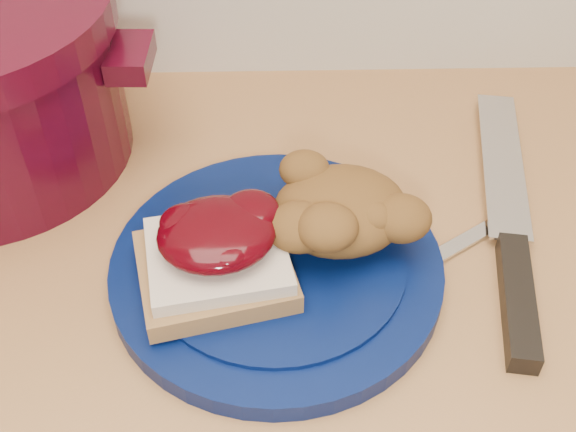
{
  "coord_description": "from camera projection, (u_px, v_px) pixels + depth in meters",
  "views": [
    {
      "loc": [
        0.04,
        1.09,
        1.36
      ],
      "look_at": [
        0.05,
        1.51,
        0.95
      ],
      "focal_mm": 45.0,
      "sensor_mm": 36.0,
      "label": 1
    }
  ],
  "objects": [
    {
      "name": "plate",
      "position": [
        277.0,
        268.0,
        0.6
      ],
      "size": [
        0.31,
        0.31,
        0.02
      ],
      "primitive_type": "cylinder",
      "rotation": [
        0.0,
        0.0,
        0.13
      ],
      "color": "#041141",
      "rests_on": "wood_countertop"
    },
    {
      "name": "sandwich",
      "position": [
        216.0,
        254.0,
        0.56
      ],
      "size": [
        0.14,
        0.13,
        0.06
      ],
      "rotation": [
        0.0,
        0.0,
        0.13
      ],
      "color": "olive",
      "rests_on": "plate"
    },
    {
      "name": "stuffing_mound",
      "position": [
        341.0,
        210.0,
        0.59
      ],
      "size": [
        0.12,
        0.11,
        0.06
      ],
      "primitive_type": "ellipsoid",
      "rotation": [
        0.0,
        0.0,
        0.13
      ],
      "color": "brown",
      "rests_on": "plate"
    },
    {
      "name": "chef_knife",
      "position": [
        513.0,
        257.0,
        0.61
      ],
      "size": [
        0.09,
        0.34,
        0.02
      ],
      "rotation": [
        0.0,
        0.0,
        1.41
      ],
      "color": "black",
      "rests_on": "wood_countertop"
    },
    {
      "name": "butter_knife",
      "position": [
        418.0,
        267.0,
        0.61
      ],
      "size": [
        0.16,
        0.11,
        0.0
      ],
      "primitive_type": "cube",
      "rotation": [
        0.0,
        0.0,
        0.58
      ],
      "color": "silver",
      "rests_on": "wood_countertop"
    }
  ]
}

